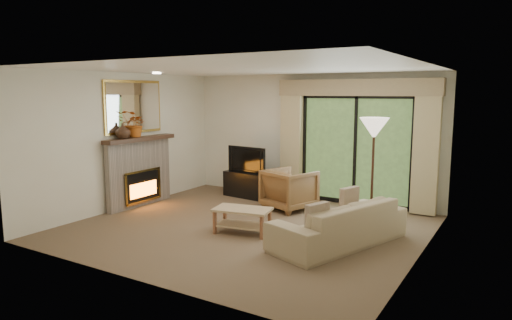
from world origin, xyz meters
The scene contains 22 objects.
floor centered at (0.00, 0.00, 0.00)m, with size 5.50×5.50×0.00m, color brown.
ceiling centered at (0.00, 0.00, 2.60)m, with size 5.50×5.50×0.00m, color white.
wall_back centered at (0.00, 2.50, 1.30)m, with size 5.00×5.00×0.00m, color white.
wall_front centered at (0.00, -2.50, 1.30)m, with size 5.00×5.00×0.00m, color white.
wall_left centered at (-2.75, 0.00, 1.30)m, with size 5.00×5.00×0.00m, color white.
wall_right centered at (2.75, 0.00, 1.30)m, with size 5.00×5.00×0.00m, color white.
fireplace centered at (-2.63, 0.20, 0.69)m, with size 0.24×1.70×1.37m, color gray, non-canonical shape.
mirror centered at (-2.71, 0.20, 1.95)m, with size 0.07×1.45×1.02m, color gold, non-canonical shape.
sliding_door centered at (1.00, 2.45, 1.10)m, with size 2.26×0.10×2.16m, color black, non-canonical shape.
curtain_left centered at (-0.35, 2.34, 1.20)m, with size 0.45×0.18×2.35m, color tan.
curtain_right centered at (2.35, 2.34, 1.20)m, with size 0.45×0.18×2.35m, color tan.
cornice centered at (1.00, 2.36, 2.32)m, with size 3.20×0.24×0.32m, color #9E8864.
media_console centered at (-1.16, 1.95, 0.27)m, with size 1.08×0.49×0.54m, color black.
tv centered at (-1.16, 1.95, 0.82)m, with size 0.96×0.13×0.56m, color black.
armchair centered at (0.06, 1.45, 0.39)m, with size 0.83×0.86×0.78m, color brown.
sofa centered at (1.61, 0.01, 0.32)m, with size 2.22×0.87×0.65m, color tan.
pillow_near centered at (1.53, -0.63, 0.55)m, with size 0.10×0.39×0.39m, color brown.
pillow_far centered at (1.53, 0.64, 0.54)m, with size 0.10×0.38×0.38m, color brown.
coffee_table centered at (0.10, -0.28, 0.20)m, with size 0.89×0.49×0.40m, color tan, non-canonical shape.
floor_lamp centered at (1.71, 1.26, 0.91)m, with size 0.49×0.49×1.82m, color #FFE9D0, non-canonical shape.
vase centered at (-2.61, -0.20, 1.52)m, with size 0.28×0.28×0.29m, color #3B2619.
branches centered at (-2.61, 0.13, 1.62)m, with size 0.46×0.39×0.51m, color #BD5B1A.
Camera 1 is at (3.91, -6.21, 2.23)m, focal length 32.00 mm.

